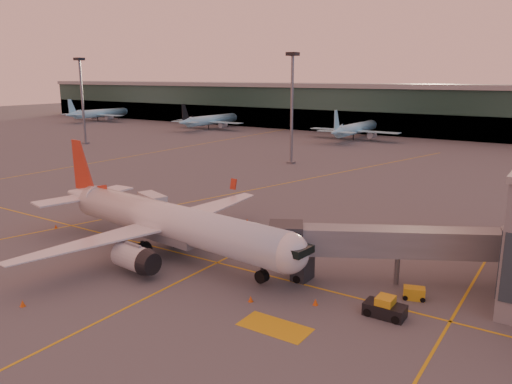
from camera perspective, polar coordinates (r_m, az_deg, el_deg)
The scene contains 16 objects.
ground at distance 56.13m, azimuth -11.70°, elevation -8.43°, with size 600.00×600.00×0.00m, color #4C4F54.
taxi_markings at distance 94.74m, azimuth 4.29°, elevation 0.69°, with size 100.12×173.00×0.01m.
terminal at distance 182.52m, azimuth 21.70°, elevation 8.58°, with size 400.00×20.00×17.60m.
mast_west_far at distance 161.18m, azimuth -19.28°, elevation 10.47°, with size 2.40×2.40×25.60m.
mast_west_near at distance 117.62m, azimuth 4.13°, elevation 10.42°, with size 2.40×2.40×25.60m.
distant_aircraft_row at distance 166.42m, azimuth 12.60°, elevation 5.80°, with size 290.00×34.00×13.00m.
main_airplane at distance 58.72m, azimuth -10.33°, elevation -3.37°, with size 39.85×35.99×12.02m.
jet_bridge at distance 51.77m, azimuth 17.59°, elevation -5.79°, with size 24.84×15.32×5.92m.
catering_truck at distance 72.66m, azimuth -11.72°, elevation -1.57°, with size 5.60×3.80×4.00m.
gpu_cart at distance 49.73m, azimuth 17.61°, elevation -10.99°, with size 2.25×1.73×1.16m.
pushback_tug at distance 45.72m, azimuth 14.51°, elevation -12.76°, with size 3.51×1.91×1.80m.
cone_nose at distance 46.79m, azimuth 6.81°, elevation -12.38°, with size 0.48×0.48×0.61m.
cone_tail at distance 73.73m, azimuth -21.91°, elevation -3.68°, with size 0.41×0.41×0.52m.
cone_wing_right at distance 50.83m, azimuth -25.13°, elevation -11.45°, with size 0.49×0.49×0.62m.
cone_wing_left at distance 71.28m, azimuth -1.02°, elevation -3.27°, with size 0.39×0.39×0.49m.
cone_fwd at distance 47.11m, azimuth -0.61°, elevation -12.12°, with size 0.46×0.46×0.58m.
Camera 1 is at (37.50, -36.46, 20.39)m, focal length 35.00 mm.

